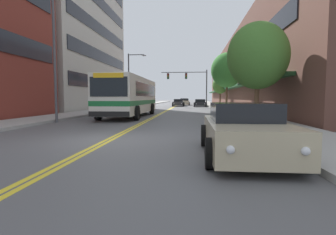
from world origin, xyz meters
TOP-DOWN VIEW (x-y plane):
  - ground_plane at (0.00, 37.00)m, footprint 240.00×240.00m
  - sidewalk_left at (-7.04, 37.00)m, footprint 3.07×106.00m
  - sidewalk_right at (7.04, 37.00)m, footprint 3.07×106.00m
  - centre_line at (0.00, 37.00)m, footprint 0.34×106.00m
  - office_tower_left at (-14.81, 24.73)m, footprint 12.08×21.44m
  - storefront_row_right at (12.81, 37.00)m, footprint 9.10×68.00m
  - city_bus at (-2.01, 11.57)m, footprint 2.92×10.78m
  - car_slate_blue_parked_left_near at (-4.33, 21.20)m, footprint 2.12×4.86m
  - car_white_parked_left_mid at (-4.34, 31.65)m, footprint 2.11×4.70m
  - car_beige_parked_right_foreground at (4.33, -2.26)m, footprint 2.11×4.41m
  - car_charcoal_parked_right_mid at (4.26, 35.12)m, footprint 2.17×4.39m
  - car_champagne_moving_lead at (1.40, 42.91)m, footprint 2.09×4.68m
  - car_silver_moving_second at (1.04, 52.11)m, footprint 2.11×4.65m
  - car_dark_grey_moving_third at (0.54, 36.38)m, footprint 2.02×4.58m
  - traffic_signal_mast at (2.58, 33.10)m, footprint 7.34×0.38m
  - street_lamp_left_near at (-4.99, 6.08)m, footprint 2.35×0.28m
  - street_lamp_left_far at (-4.94, 24.49)m, footprint 2.40×0.28m
  - street_tree_right_near at (6.56, 5.86)m, footprint 3.34×3.34m
  - street_tree_right_mid at (6.52, 18.61)m, footprint 3.27×3.27m
  - street_tree_right_far at (7.29, 32.60)m, footprint 2.42×2.42m
  - fire_hydrant at (5.95, 11.53)m, footprint 0.35×0.27m

SIDE VIEW (x-z plane):
  - ground_plane at x=0.00m, z-range 0.00..0.00m
  - centre_line at x=0.00m, z-range 0.00..0.01m
  - sidewalk_left at x=-7.04m, z-range 0.00..0.16m
  - sidewalk_right at x=7.04m, z-range 0.00..0.16m
  - fire_hydrant at x=5.95m, z-range 0.16..0.96m
  - car_charcoal_parked_right_mid at x=4.26m, z-range -0.04..1.20m
  - car_white_parked_left_mid at x=-4.34m, z-range -0.03..1.20m
  - car_dark_grey_moving_third at x=0.54m, z-range -0.03..1.21m
  - car_silver_moving_second at x=1.04m, z-range -0.05..1.29m
  - car_champagne_moving_lead at x=1.40m, z-range -0.03..1.28m
  - car_slate_blue_parked_left_near at x=-4.33m, z-range -0.03..1.29m
  - car_beige_parked_right_foreground at x=4.33m, z-range -0.04..1.34m
  - city_bus at x=-2.01m, z-range 0.20..3.24m
  - street_tree_right_far at x=7.29m, z-range 1.12..5.74m
  - street_tree_right_near at x=6.56m, z-range 1.06..6.56m
  - traffic_signal_mast at x=2.58m, z-range 1.31..7.20m
  - street_lamp_left_far at x=-4.94m, z-range 0.74..7.91m
  - street_tree_right_mid at x=6.52m, z-range 1.35..7.34m
  - street_lamp_left_near at x=-4.99m, z-range 0.76..8.98m
  - storefront_row_right at x=12.81m, z-range -0.01..10.69m
  - office_tower_left at x=-14.81m, z-range 0.00..27.20m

